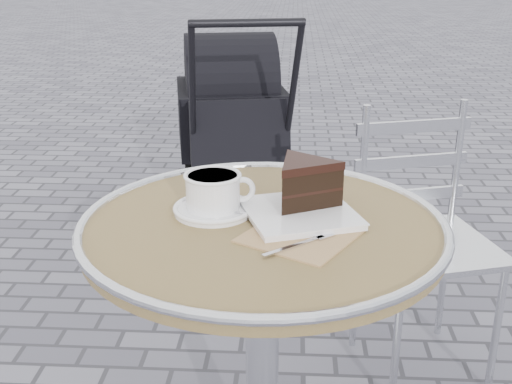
# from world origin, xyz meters

# --- Properties ---
(cafe_table) EXTENTS (0.72, 0.72, 0.74)m
(cafe_table) POSITION_xyz_m (0.00, 0.00, 0.57)
(cafe_table) COLOR silver
(cafe_table) RESTS_ON ground
(cappuccino_set) EXTENTS (0.18, 0.16, 0.08)m
(cappuccino_set) POSITION_xyz_m (-0.10, 0.04, 0.77)
(cappuccino_set) COLOR white
(cappuccino_set) RESTS_ON cafe_table
(cake_plate_set) EXTENTS (0.26, 0.34, 0.11)m
(cake_plate_set) POSITION_xyz_m (0.08, 0.05, 0.78)
(cake_plate_set) COLOR tan
(cake_plate_set) RESTS_ON cafe_table
(bistro_chair) EXTENTS (0.45, 0.45, 0.81)m
(bistro_chair) POSITION_xyz_m (0.43, 0.66, 0.50)
(bistro_chair) COLOR silver
(bistro_chair) RESTS_ON ground
(baby_stroller) EXTENTS (0.61, 1.03, 1.00)m
(baby_stroller) POSITION_xyz_m (-0.22, 1.71, 0.45)
(baby_stroller) COLOR black
(baby_stroller) RESTS_ON ground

